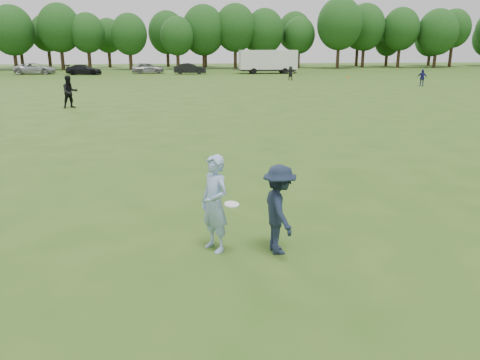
{
  "coord_description": "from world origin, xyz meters",
  "views": [
    {
      "loc": [
        -1.35,
        -7.85,
        3.71
      ],
      "look_at": [
        -0.22,
        1.18,
        1.1
      ],
      "focal_mm": 35.0,
      "sensor_mm": 36.0,
      "label": 1
    }
  ],
  "objects": [
    {
      "name": "ground",
      "position": [
        0.0,
        0.0,
        0.0
      ],
      "size": [
        200.0,
        200.0,
        0.0
      ],
      "primitive_type": "plane",
      "color": "#2D5016",
      "rests_on": "ground"
    },
    {
      "name": "thrower",
      "position": [
        -0.8,
        0.3,
        0.92
      ],
      "size": [
        0.73,
        0.8,
        1.83
      ],
      "primitive_type": "imported",
      "rotation": [
        0.0,
        0.0,
        -1.0
      ],
      "color": "#8DACD9",
      "rests_on": "ground"
    },
    {
      "name": "defender",
      "position": [
        0.36,
        0.05,
        0.84
      ],
      "size": [
        0.71,
        1.13,
        1.67
      ],
      "primitive_type": "imported",
      "rotation": [
        0.0,
        0.0,
        1.66
      ],
      "color": "#172134",
      "rests_on": "ground"
    },
    {
      "name": "player_far_a",
      "position": [
        -8.17,
        22.55,
        0.99
      ],
      "size": [
        1.2,
        1.12,
        1.98
      ],
      "primitive_type": "imported",
      "rotation": [
        0.0,
        0.0,
        0.49
      ],
      "color": "black",
      "rests_on": "ground"
    },
    {
      "name": "player_far_b",
      "position": [
        21.72,
        35.45,
        0.79
      ],
      "size": [
        0.97,
        0.89,
        1.59
      ],
      "primitive_type": "imported",
      "rotation": [
        0.0,
        0.0,
        -0.68
      ],
      "color": "navy",
      "rests_on": "ground"
    },
    {
      "name": "player_far_d",
      "position": [
        11.11,
        45.3,
        0.78
      ],
      "size": [
        1.48,
        0.61,
        1.55
      ],
      "primitive_type": "imported",
      "rotation": [
        0.0,
        0.0,
        0.11
      ],
      "color": "black",
      "rests_on": "ground"
    },
    {
      "name": "car_c",
      "position": [
        -21.11,
        61.09,
        0.76
      ],
      "size": [
        5.51,
        2.66,
        1.51
      ],
      "primitive_type": "imported",
      "rotation": [
        0.0,
        0.0,
        1.6
      ],
      "color": "#ADADB2",
      "rests_on": "ground"
    },
    {
      "name": "car_d",
      "position": [
        -14.21,
        58.93,
        0.67
      ],
      "size": [
        4.79,
        2.3,
        1.35
      ],
      "primitive_type": "imported",
      "rotation": [
        0.0,
        0.0,
        1.48
      ],
      "color": "black",
      "rests_on": "ground"
    },
    {
      "name": "car_e",
      "position": [
        -5.82,
        60.81,
        0.77
      ],
      "size": [
        4.65,
        2.19,
        1.54
      ],
      "primitive_type": "imported",
      "rotation": [
        0.0,
        0.0,
        1.65
      ],
      "color": "gray",
      "rests_on": "ground"
    },
    {
      "name": "car_f",
      "position": [
        0.06,
        58.72,
        0.73
      ],
      "size": [
        4.53,
        1.81,
        1.46
      ],
      "primitive_type": "imported",
      "rotation": [
        0.0,
        0.0,
        1.51
      ],
      "color": "black",
      "rests_on": "ground"
    },
    {
      "name": "field_cone",
      "position": [
        18.79,
        47.87,
        0.15
      ],
      "size": [
        0.28,
        0.28,
        0.3
      ],
      "primitive_type": "cone",
      "color": "#EE520C",
      "rests_on": "ground"
    },
    {
      "name": "disc_in_play",
      "position": [
        -0.51,
        0.03,
        0.98
      ],
      "size": [
        0.3,
        0.3,
        0.07
      ],
      "color": "white",
      "rests_on": "ground"
    },
    {
      "name": "cargo_trailer",
      "position": [
        10.97,
        58.78,
        1.78
      ],
      "size": [
        9.0,
        2.75,
        3.2
      ],
      "color": "white",
      "rests_on": "ground"
    },
    {
      "name": "treeline",
      "position": [
        2.81,
        76.9,
        6.26
      ],
      "size": [
        130.35,
        18.39,
        11.74
      ],
      "color": "#332114",
      "rests_on": "ground"
    }
  ]
}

